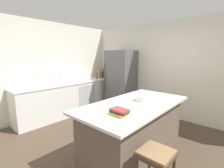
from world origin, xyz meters
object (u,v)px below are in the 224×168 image
Objects in this scene: refrigerator at (121,80)px; paper_towel_roll at (61,79)px; cookbook_stack at (119,112)px; sink_faucet at (51,79)px; olive_oil_bottle at (103,74)px; mixing_bowl at (143,98)px; whiskey_bottle at (100,75)px; kitchen_island at (134,129)px; vinegar_bottle at (97,75)px; bar_stool at (156,161)px; gin_bottle at (99,75)px; flower_vase at (39,84)px; syrup_bottle at (103,75)px.

paper_towel_roll is (-0.85, -1.58, 0.14)m from refrigerator.
refrigerator is at bearing 128.13° from cookbook_stack.
paper_towel_roll reaches higher than sink_faucet.
olive_oil_bottle is 1.30× the size of mixing_bowl.
whiskey_bottle is at bearing 91.87° from paper_towel_roll.
vinegar_bottle is (-2.52, 1.49, 0.59)m from kitchen_island.
kitchen_island is at bearing 103.81° from cookbook_stack.
paper_towel_roll is 1.34m from vinegar_bottle.
bar_stool is 2.05× the size of vinegar_bottle.
gin_bottle is 2.90m from mixing_bowl.
flower_vase is at bearing -87.62° from olive_oil_bottle.
refrigerator is 1.80m from paper_towel_roll.
refrigerator reaches higher than paper_towel_roll.
syrup_bottle reaches higher than mixing_bowl.
paper_towel_roll is 2.55m from mixing_bowl.
sink_faucet is at bearing -90.06° from whiskey_bottle.
mixing_bowl is (2.56, -1.57, -0.07)m from syrup_bottle.
kitchen_island is 0.54m from mixing_bowl.
refrigerator is 3.39m from bar_stool.
mixing_bowl is at bearing 129.15° from bar_stool.
flower_vase is 1.10× the size of mixing_bowl.
gin_bottle is (-0.03, 2.07, 0.03)m from flower_vase.
cookbook_stack is (0.14, -0.59, 0.49)m from kitchen_island.
gin_bottle is at bearing 90.70° from flower_vase.
cookbook_stack is at bearing -2.45° from flower_vase.
paper_towel_roll is at bearing -89.67° from syrup_bottle.
sink_faucet is 0.96× the size of paper_towel_roll.
gin_bottle is at bearing -59.83° from whiskey_bottle.
olive_oil_bottle reaches higher than flower_vase.
vinegar_bottle is at bearing 89.74° from paper_towel_roll.
refrigerator is at bearing 134.05° from kitchen_island.
whiskey_bottle is at bearing 150.37° from mixing_bowl.
flower_vase is at bearing 176.98° from bar_stool.
olive_oil_bottle reaches higher than bar_stool.
vinegar_bottle is at bearing -163.71° from refrigerator.
refrigerator is at bearing 61.72° from paper_towel_roll.
refrigerator is at bearing -9.24° from olive_oil_bottle.
syrup_bottle is at bearing 66.89° from whiskey_bottle.
sink_faucet is at bearing -91.80° from gin_bottle.
refrigerator is 0.91m from whiskey_bottle.
flower_vase is 1.12× the size of cookbook_stack.
flower_vase is 2.26m from syrup_bottle.
paper_towel_roll is at bearing -90.26° from vinegar_bottle.
kitchen_island is 3.15m from syrup_bottle.
sink_faucet is 1.03× the size of gin_bottle.
syrup_bottle is (-3.25, 2.43, 0.49)m from bar_stool.
refrigerator is at bearing 138.05° from mixing_bowl.
syrup_bottle is 3.00m from mixing_bowl.
kitchen_island is 7.40× the size of syrup_bottle.
bar_stool is 3.25m from flower_vase.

